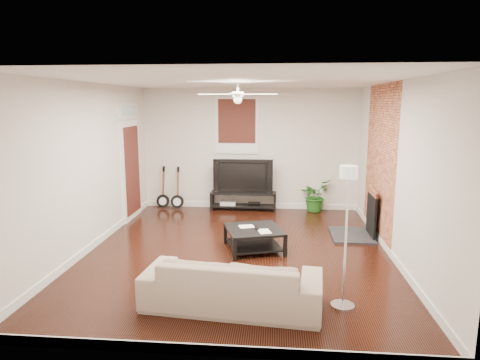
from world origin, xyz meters
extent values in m
cube|color=black|center=(0.00, 0.00, 0.00)|extent=(5.00, 6.00, 0.01)
cube|color=white|center=(0.00, 0.00, 2.80)|extent=(5.00, 6.00, 0.01)
cube|color=silver|center=(0.00, 3.00, 1.40)|extent=(5.00, 0.01, 2.80)
cube|color=silver|center=(0.00, -3.00, 1.40)|extent=(5.00, 0.01, 2.80)
cube|color=silver|center=(-2.50, 0.00, 1.40)|extent=(0.01, 6.00, 2.80)
cube|color=silver|center=(2.50, 0.00, 1.40)|extent=(0.01, 6.00, 2.80)
cube|color=brown|center=(2.49, 1.00, 1.40)|extent=(0.02, 2.20, 2.80)
cube|color=black|center=(2.20, 1.00, 0.46)|extent=(0.80, 1.10, 0.92)
cube|color=#36170E|center=(-0.30, 2.97, 1.95)|extent=(1.00, 0.06, 1.30)
cube|color=white|center=(-2.46, 1.90, 1.25)|extent=(0.08, 1.00, 2.50)
cube|color=black|center=(-0.13, 2.78, 0.21)|extent=(1.52, 0.41, 0.43)
imported|color=black|center=(-0.13, 2.80, 0.82)|extent=(1.36, 0.18, 0.78)
cube|color=black|center=(0.26, 0.10, 0.19)|extent=(1.12, 1.12, 0.38)
imported|color=#C4AB93|center=(0.11, -1.94, 0.32)|extent=(2.23, 1.06, 0.63)
imported|color=#21601B|center=(1.51, 2.82, 0.37)|extent=(0.87, 0.88, 0.74)
camera|label=1|loc=(0.63, -6.74, 2.47)|focal=31.54mm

